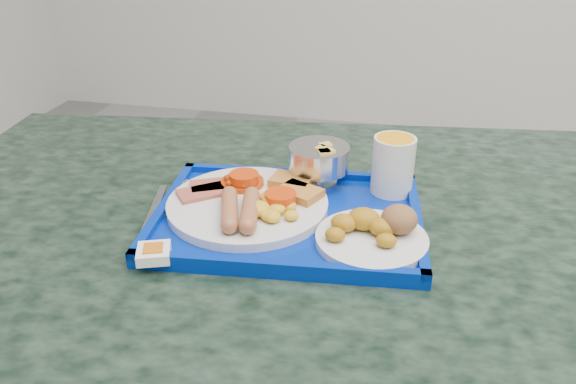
# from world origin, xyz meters

# --- Properties ---
(table) EXTENTS (1.41, 1.03, 0.82)m
(table) POSITION_xyz_m (-0.79, 0.32, 0.61)
(table) COLOR slate
(table) RESTS_ON floor
(tray) EXTENTS (0.42, 0.33, 0.02)m
(tray) POSITION_xyz_m (-0.81, 0.31, 0.83)
(tray) COLOR #032498
(tray) RESTS_ON table
(main_plate) EXTENTS (0.25, 0.25, 0.04)m
(main_plate) POSITION_xyz_m (-0.87, 0.32, 0.85)
(main_plate) COLOR silver
(main_plate) RESTS_ON tray
(bread_plate) EXTENTS (0.16, 0.16, 0.05)m
(bread_plate) POSITION_xyz_m (-0.68, 0.27, 0.85)
(bread_plate) COLOR silver
(bread_plate) RESTS_ON tray
(fruit_bowl) EXTENTS (0.10, 0.10, 0.07)m
(fruit_bowl) POSITION_xyz_m (-0.78, 0.43, 0.88)
(fruit_bowl) COLOR silver
(fruit_bowl) RESTS_ON tray
(juice_cup) EXTENTS (0.07, 0.07, 0.09)m
(juice_cup) POSITION_xyz_m (-0.66, 0.43, 0.89)
(juice_cup) COLOR silver
(juice_cup) RESTS_ON tray
(spoon) EXTENTS (0.03, 0.17, 0.01)m
(spoon) POSITION_xyz_m (-1.00, 0.34, 0.84)
(spoon) COLOR silver
(spoon) RESTS_ON tray
(knife) EXTENTS (0.05, 0.17, 0.00)m
(knife) POSITION_xyz_m (-1.01, 0.28, 0.84)
(knife) COLOR silver
(knife) RESTS_ON tray
(jam_packet) EXTENTS (0.06, 0.06, 0.02)m
(jam_packet) POSITION_xyz_m (-0.96, 0.16, 0.84)
(jam_packet) COLOR white
(jam_packet) RESTS_ON tray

